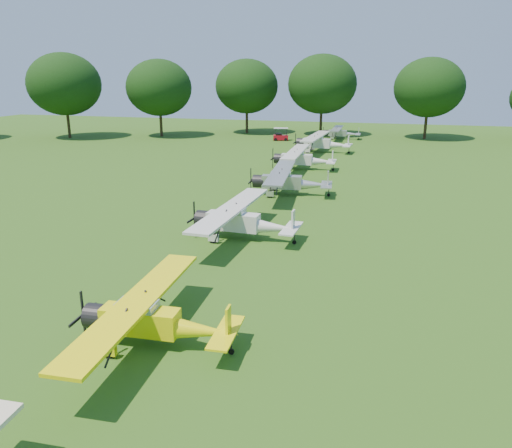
{
  "coord_description": "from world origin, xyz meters",
  "views": [
    {
      "loc": [
        9.32,
        -26.49,
        9.97
      ],
      "look_at": [
        1.98,
        0.66,
        1.4
      ],
      "focal_mm": 35.0,
      "sensor_mm": 36.0,
      "label": 1
    }
  ],
  "objects_px": {
    "aircraft_6": "(321,142)",
    "aircraft_7": "(340,132)",
    "aircraft_2": "(152,318)",
    "golf_cart": "(280,136)",
    "aircraft_3": "(241,219)",
    "aircraft_4": "(288,180)",
    "aircraft_5": "(302,158)"
  },
  "relations": [
    {
      "from": "aircraft_2",
      "to": "aircraft_4",
      "type": "height_order",
      "value": "aircraft_4"
    },
    {
      "from": "aircraft_4",
      "to": "aircraft_5",
      "type": "distance_m",
      "value": 11.8
    },
    {
      "from": "aircraft_6",
      "to": "aircraft_3",
      "type": "bearing_deg",
      "value": -86.75
    },
    {
      "from": "aircraft_2",
      "to": "aircraft_5",
      "type": "xyz_separation_m",
      "value": [
        -0.92,
        37.05,
        0.11
      ]
    },
    {
      "from": "aircraft_2",
      "to": "aircraft_3",
      "type": "distance_m",
      "value": 13.05
    },
    {
      "from": "aircraft_5",
      "to": "golf_cart",
      "type": "relative_size",
      "value": 4.45
    },
    {
      "from": "aircraft_4",
      "to": "aircraft_5",
      "type": "bearing_deg",
      "value": 88.79
    },
    {
      "from": "aircraft_2",
      "to": "golf_cart",
      "type": "height_order",
      "value": "aircraft_2"
    },
    {
      "from": "aircraft_3",
      "to": "aircraft_6",
      "type": "xyz_separation_m",
      "value": [
        -0.19,
        36.5,
        0.1
      ]
    },
    {
      "from": "aircraft_7",
      "to": "golf_cart",
      "type": "height_order",
      "value": "golf_cart"
    },
    {
      "from": "aircraft_3",
      "to": "aircraft_4",
      "type": "bearing_deg",
      "value": 90.1
    },
    {
      "from": "aircraft_6",
      "to": "golf_cart",
      "type": "relative_size",
      "value": 4.83
    },
    {
      "from": "aircraft_5",
      "to": "golf_cart",
      "type": "distance_m",
      "value": 23.77
    },
    {
      "from": "aircraft_3",
      "to": "golf_cart",
      "type": "bearing_deg",
      "value": 101.67
    },
    {
      "from": "aircraft_3",
      "to": "golf_cart",
      "type": "xyz_separation_m",
      "value": [
        -7.79,
        46.62,
        -0.63
      ]
    },
    {
      "from": "aircraft_2",
      "to": "golf_cart",
      "type": "bearing_deg",
      "value": 94.96
    },
    {
      "from": "aircraft_5",
      "to": "aircraft_6",
      "type": "relative_size",
      "value": 0.92
    },
    {
      "from": "aircraft_3",
      "to": "aircraft_5",
      "type": "height_order",
      "value": "aircraft_3"
    },
    {
      "from": "aircraft_3",
      "to": "aircraft_5",
      "type": "distance_m",
      "value": 24.01
    },
    {
      "from": "aircraft_6",
      "to": "aircraft_7",
      "type": "relative_size",
      "value": 1.28
    },
    {
      "from": "aircraft_3",
      "to": "golf_cart",
      "type": "distance_m",
      "value": 47.27
    },
    {
      "from": "aircraft_6",
      "to": "aircraft_2",
      "type": "bearing_deg",
      "value": -86.34
    },
    {
      "from": "aircraft_4",
      "to": "golf_cart",
      "type": "relative_size",
      "value": 4.55
    },
    {
      "from": "aircraft_2",
      "to": "aircraft_4",
      "type": "relative_size",
      "value": 0.89
    },
    {
      "from": "aircraft_4",
      "to": "aircraft_7",
      "type": "height_order",
      "value": "aircraft_4"
    },
    {
      "from": "aircraft_5",
      "to": "aircraft_6",
      "type": "height_order",
      "value": "aircraft_6"
    },
    {
      "from": "aircraft_3",
      "to": "aircraft_5",
      "type": "xyz_separation_m",
      "value": [
        -0.5,
        24.0,
        -0.01
      ]
    },
    {
      "from": "aircraft_3",
      "to": "aircraft_7",
      "type": "distance_m",
      "value": 50.7
    },
    {
      "from": "golf_cart",
      "to": "aircraft_6",
      "type": "bearing_deg",
      "value": -65.64
    },
    {
      "from": "aircraft_2",
      "to": "aircraft_5",
      "type": "distance_m",
      "value": 37.06
    },
    {
      "from": "aircraft_4",
      "to": "aircraft_6",
      "type": "height_order",
      "value": "aircraft_6"
    },
    {
      "from": "aircraft_7",
      "to": "golf_cart",
      "type": "relative_size",
      "value": 3.79
    }
  ]
}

